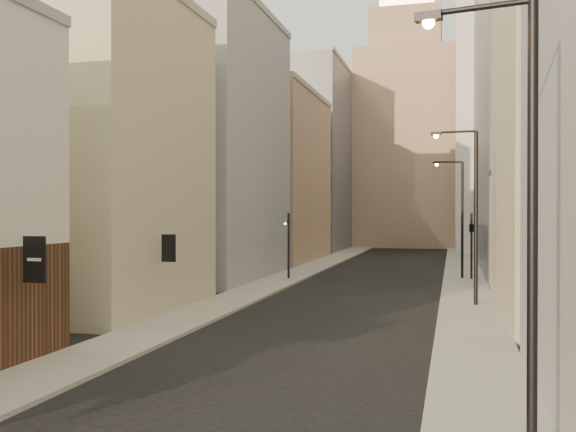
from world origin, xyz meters
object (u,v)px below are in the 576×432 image
object	(u,v)px
streetlamp_far	(459,212)
traffic_light_left	(289,232)
streetlamp_near	(520,201)
white_tower	(490,101)
traffic_light_right	(472,229)
clock_tower	(406,126)
streetlamp_mid	(471,206)

from	to	relation	value
streetlamp_far	traffic_light_left	bearing A→B (deg)	176.71
streetlamp_near	white_tower	bearing A→B (deg)	98.28
traffic_light_right	streetlamp_near	bearing A→B (deg)	106.33
clock_tower	streetlamp_near	bearing A→B (deg)	-84.46
streetlamp_near	traffic_light_right	bearing A→B (deg)	100.76
traffic_light_left	traffic_light_right	world-z (taller)	same
white_tower	streetlamp_near	bearing A→B (deg)	-92.52
clock_tower	streetlamp_near	size ratio (longest dim) A/B	4.79
clock_tower	streetlamp_far	bearing A→B (deg)	-81.25
white_tower	clock_tower	bearing A→B (deg)	128.16
streetlamp_mid	streetlamp_far	xyz separation A→B (m)	(-0.49, 13.83, -0.35)
clock_tower	white_tower	world-z (taller)	clock_tower
traffic_light_right	streetlamp_mid	bearing A→B (deg)	104.77
clock_tower	streetlamp_far	size ratio (longest dim) A/B	5.07
streetlamp_near	traffic_light_right	size ratio (longest dim) A/B	1.87
white_tower	traffic_light_left	world-z (taller)	white_tower
streetlamp_far	traffic_light_left	xyz separation A→B (m)	(-12.27, -3.43, -1.49)
clock_tower	streetlamp_mid	bearing A→B (deg)	-82.78
clock_tower	traffic_light_right	size ratio (longest dim) A/B	8.98
streetlamp_mid	traffic_light_left	distance (m)	16.56
streetlamp_near	streetlamp_mid	xyz separation A→B (m)	(-0.35, 22.06, 0.06)
streetlamp_near	streetlamp_far	bearing A→B (deg)	102.15
streetlamp_far	white_tower	bearing A→B (deg)	64.33
streetlamp_mid	traffic_light_right	size ratio (longest dim) A/B	1.89
streetlamp_mid	white_tower	bearing A→B (deg)	89.32
streetlamp_near	traffic_light_left	size ratio (longest dim) A/B	1.87
traffic_light_left	traffic_light_right	distance (m)	13.50
white_tower	traffic_light_left	xyz separation A→B (m)	(-16.12, -35.88, -15.04)
clock_tower	traffic_light_right	world-z (taller)	clock_tower
streetlamp_mid	traffic_light_right	xyz separation A→B (m)	(0.38, 13.51, -1.61)
white_tower	streetlamp_near	size ratio (longest dim) A/B	4.43
traffic_light_left	traffic_light_right	xyz separation A→B (m)	(13.14, 3.11, 0.24)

